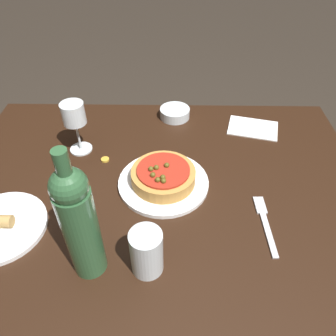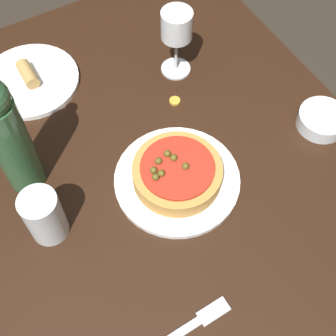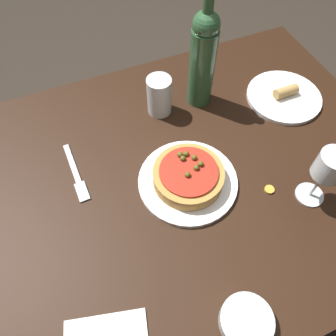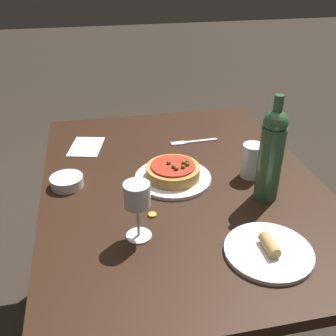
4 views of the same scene
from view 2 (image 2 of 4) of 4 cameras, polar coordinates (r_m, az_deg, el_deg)
ground_plane at (r=1.61m, az=-0.42°, el=-15.07°), size 14.00×14.00×0.00m
dining_table at (r=1.01m, az=-0.65°, el=-4.60°), size 1.15×0.88×0.75m
dinner_plate at (r=0.91m, az=1.11°, el=-1.44°), size 0.25×0.25×0.01m
pizza at (r=0.89m, az=1.12°, el=-0.56°), size 0.17×0.17×0.05m
wine_glass at (r=1.01m, az=1.05°, el=16.58°), size 0.07×0.07×0.16m
wine_bottle at (r=0.84m, az=-19.06°, el=3.78°), size 0.07×0.07×0.32m
water_cup at (r=0.85m, az=-14.87°, el=-5.67°), size 0.07×0.07×0.11m
side_bowl at (r=1.03m, az=18.26°, el=5.60°), size 0.10×0.10×0.03m
fork at (r=0.81m, az=2.46°, el=-18.89°), size 0.03×0.18×0.00m
side_plate at (r=1.11m, az=-16.48°, el=10.27°), size 0.22×0.22×0.04m
bottle_cap at (r=1.03m, az=0.84°, el=8.18°), size 0.02×0.02×0.01m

